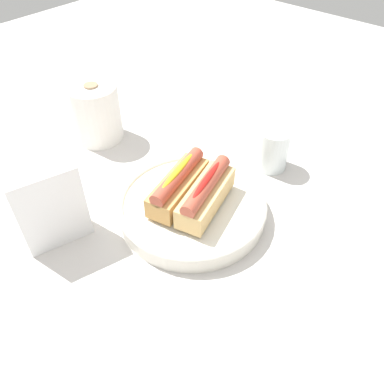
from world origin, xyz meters
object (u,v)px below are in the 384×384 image
at_px(hotdog_front, 206,193).
at_px(paper_towel_roll, 96,113).
at_px(water_glass, 272,150).
at_px(serving_bowl, 192,207).
at_px(napkin_box, 50,207).
at_px(hotdog_back, 178,184).

bearing_deg(hotdog_front, paper_towel_roll, 83.34).
bearing_deg(water_glass, hotdog_front, 178.98).
bearing_deg(hotdog_front, serving_bowl, 105.00).
bearing_deg(hotdog_front, water_glass, -1.02).
relative_size(serving_bowl, hotdog_front, 1.74).
xyz_separation_m(serving_bowl, napkin_box, (-0.20, 0.14, 0.05)).
height_order(serving_bowl, water_glass, water_glass).
relative_size(hotdog_front, paper_towel_roll, 1.18).
relative_size(serving_bowl, paper_towel_roll, 2.04).
xyz_separation_m(hotdog_front, napkin_box, (-0.20, 0.17, 0.01)).
xyz_separation_m(hotdog_back, paper_towel_roll, (0.06, 0.30, 0.00)).
relative_size(hotdog_front, water_glass, 1.75).
bearing_deg(water_glass, hotdog_back, 165.92).
xyz_separation_m(serving_bowl, hotdog_front, (0.01, -0.03, 0.05)).
height_order(serving_bowl, paper_towel_roll, paper_towel_roll).
height_order(water_glass, paper_towel_roll, paper_towel_roll).
height_order(hotdog_front, hotdog_back, same).
bearing_deg(paper_towel_roll, water_glass, -64.62).
xyz_separation_m(hotdog_back, napkin_box, (-0.19, 0.11, 0.01)).
distance_m(serving_bowl, hotdog_front, 0.05).
relative_size(water_glass, napkin_box, 0.60).
bearing_deg(paper_towel_roll, hotdog_front, -96.66).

